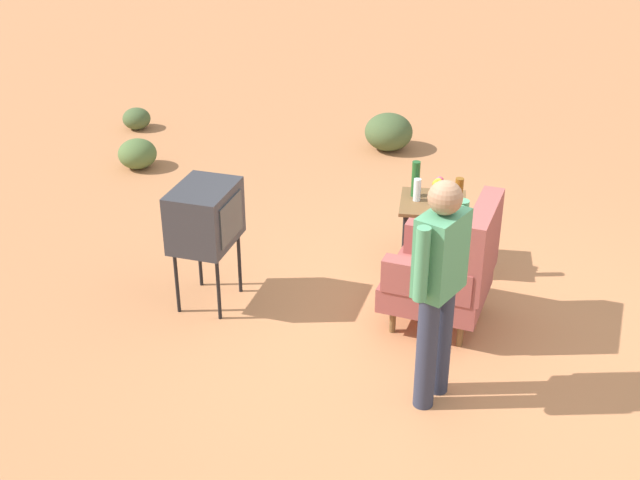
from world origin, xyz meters
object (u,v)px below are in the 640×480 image
(side_table, at_px, (432,211))
(bottle_tall_amber, at_px, (459,195))
(armchair, at_px, (450,269))
(person_standing, at_px, (439,281))
(bottle_wine_green, at_px, (416,179))
(flower_vase, at_px, (438,191))
(tv_on_stand, at_px, (205,216))
(soda_can_blue, at_px, (447,193))
(bottle_short_clear, at_px, (417,190))

(side_table, relative_size, bottle_tall_amber, 2.10)
(side_table, bearing_deg, bottle_tall_amber, 51.66)
(side_table, distance_m, bottle_tall_amber, 0.36)
(armchair, distance_m, person_standing, 1.06)
(bottle_wine_green, distance_m, flower_vase, 0.28)
(person_standing, bearing_deg, bottle_tall_amber, 175.48)
(tv_on_stand, bearing_deg, bottle_wine_green, 120.96)
(armchair, xyz_separation_m, tv_on_stand, (-0.05, -1.94, 0.28))
(bottle_tall_amber, xyz_separation_m, flower_vase, (-0.05, -0.17, -0.00))
(bottle_wine_green, xyz_separation_m, flower_vase, (0.20, 0.19, -0.01))
(side_table, distance_m, flower_vase, 0.27)
(bottle_wine_green, distance_m, soda_can_blue, 0.29)
(armchair, relative_size, person_standing, 0.65)
(person_standing, height_order, bottle_wine_green, person_standing)
(side_table, bearing_deg, tv_on_stand, -63.91)
(armchair, bearing_deg, side_table, -169.76)
(bottle_wine_green, distance_m, bottle_tall_amber, 0.45)
(side_table, distance_m, person_standing, 1.92)
(armchair, distance_m, tv_on_stand, 1.96)
(bottle_tall_amber, bearing_deg, side_table, -128.34)
(bottle_short_clear, bearing_deg, tv_on_stand, -61.83)
(tv_on_stand, bearing_deg, side_table, 116.09)
(bottle_wine_green, relative_size, bottle_short_clear, 1.60)
(bottle_wine_green, relative_size, bottle_tall_amber, 1.07)
(armchair, xyz_separation_m, bottle_tall_amber, (-0.75, 0.04, 0.28))
(person_standing, relative_size, bottle_short_clear, 8.20)
(tv_on_stand, distance_m, bottle_short_clear, 1.85)
(tv_on_stand, xyz_separation_m, bottle_wine_green, (-0.96, 1.61, 0.01))
(armchair, distance_m, soda_can_blue, 0.99)
(bottle_short_clear, bearing_deg, person_standing, 6.47)
(tv_on_stand, height_order, bottle_short_clear, tv_on_stand)
(bottle_wine_green, bearing_deg, armchair, 17.98)
(soda_can_blue, relative_size, bottle_short_clear, 0.61)
(side_table, bearing_deg, bottle_short_clear, -91.89)
(armchair, relative_size, flower_vase, 4.00)
(person_standing, bearing_deg, side_table, -177.87)
(person_standing, distance_m, bottle_short_clear, 1.90)
(person_standing, relative_size, bottle_tall_amber, 5.47)
(armchair, bearing_deg, bottle_short_clear, -161.47)
(side_table, distance_m, soda_can_blue, 0.20)
(bottle_tall_amber, bearing_deg, person_standing, -4.52)
(person_standing, bearing_deg, soda_can_blue, 178.81)
(side_table, relative_size, tv_on_stand, 0.61)
(person_standing, distance_m, bottle_wine_green, 1.99)
(soda_can_blue, height_order, flower_vase, flower_vase)
(person_standing, height_order, bottle_short_clear, person_standing)
(bottle_tall_amber, bearing_deg, soda_can_blue, -156.53)
(armchair, height_order, tv_on_stand, armchair)
(soda_can_blue, bearing_deg, armchair, 3.27)
(tv_on_stand, height_order, soda_can_blue, tv_on_stand)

